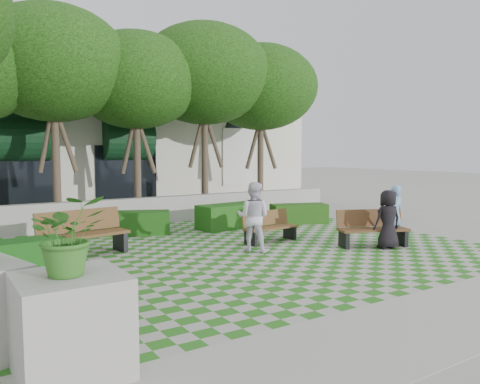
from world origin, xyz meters
TOP-DOWN VIEW (x-y plane):
  - ground at (0.00, 0.00)m, footprint 90.00×90.00m
  - lawn at (0.00, 1.00)m, footprint 12.00×12.00m
  - sidewalk_south at (0.00, -4.70)m, footprint 16.00×2.00m
  - retaining_wall at (0.00, 6.20)m, footprint 15.00×0.36m
  - bench_east at (3.27, -0.53)m, footprint 1.89×1.25m
  - bench_mid at (1.38, 1.40)m, footprint 1.65×0.69m
  - bench_west at (-3.32, 2.40)m, footprint 2.14×1.02m
  - hedge_east at (4.20, 3.50)m, footprint 2.03×1.35m
  - hedge_midright at (1.73, 3.95)m, footprint 2.30×1.14m
  - hedge_midleft at (-1.24, 4.48)m, footprint 2.10×1.51m
  - hedge_west at (-4.88, 1.66)m, footprint 1.90×0.88m
  - planter_front at (-4.97, -3.53)m, footprint 1.14×1.14m
  - person_blue at (3.99, -0.63)m, footprint 0.63×0.46m
  - person_dark at (3.37, -0.94)m, footprint 0.82×0.63m
  - person_white at (0.33, 0.64)m, footprint 1.04×1.06m
  - tree_row at (-1.86, 5.95)m, footprint 17.70×13.40m
  - building at (0.93, 14.08)m, footprint 18.00×8.92m

SIDE VIEW (x-z plane):
  - ground at x=0.00m, z-range 0.00..0.00m
  - sidewalk_south at x=0.00m, z-range 0.00..0.01m
  - lawn at x=0.00m, z-range 0.01..0.01m
  - hedge_west at x=-4.88m, z-range 0.00..0.64m
  - hedge_east at x=4.20m, z-range 0.00..0.66m
  - hedge_midleft at x=-1.24m, z-range 0.00..0.68m
  - hedge_midright at x=1.73m, z-range 0.00..0.77m
  - bench_mid at x=1.38m, z-range -0.02..0.83m
  - retaining_wall at x=0.00m, z-range 0.00..0.90m
  - bench_east at x=3.27m, z-range -0.02..0.93m
  - bench_west at x=-3.32m, z-range -0.02..1.06m
  - person_dark at x=3.37m, z-range 0.00..1.49m
  - person_blue at x=3.99m, z-range 0.00..1.57m
  - planter_front at x=-4.97m, z-range -0.19..1.81m
  - person_white at x=0.33m, z-range 0.00..1.72m
  - building at x=0.93m, z-range -0.06..5.09m
  - tree_row at x=-1.86m, z-range 1.47..8.88m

